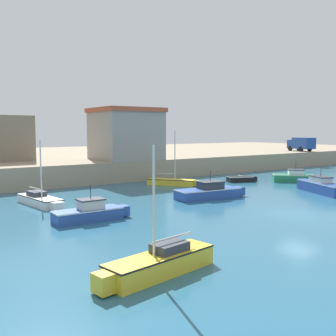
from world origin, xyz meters
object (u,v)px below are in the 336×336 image
at_px(motorboat_green_2, 295,177).
at_px(motorboat_blue_6, 321,186).
at_px(truck_on_quay, 301,144).
at_px(sailboat_white_3, 40,200).
at_px(harbor_shed_near_wharf, 126,134).
at_px(sailboat_yellow_0, 159,262).
at_px(motorboat_blue_4, 90,213).
at_px(motorboat_blue_7, 210,192).
at_px(sailboat_yellow_1, 173,182).
at_px(dinghy_black_5, 241,179).

relative_size(motorboat_green_2, motorboat_blue_6, 0.72).
bearing_deg(truck_on_quay, motorboat_blue_6, -140.17).
relative_size(sailboat_white_3, harbor_shed_near_wharf, 0.80).
distance_m(harbor_shed_near_wharf, truck_on_quay, 32.00).
bearing_deg(motorboat_blue_6, sailboat_yellow_0, -160.03).
distance_m(sailboat_white_3, motorboat_blue_6, 24.32).
height_order(motorboat_blue_4, motorboat_blue_7, motorboat_blue_7).
bearing_deg(motorboat_green_2, harbor_shed_near_wharf, 135.48).
bearing_deg(sailboat_yellow_0, motorboat_blue_6, 19.97).
relative_size(sailboat_yellow_1, motorboat_blue_7, 0.88).
xyz_separation_m(harbor_shed_near_wharf, truck_on_quay, (31.94, -0.57, -1.78)).
xyz_separation_m(motorboat_green_2, truck_on_quay, (18.32, 12.82, 2.92)).
height_order(sailboat_white_3, motorboat_blue_6, sailboat_white_3).
distance_m(dinghy_black_5, motorboat_blue_7, 11.48).
bearing_deg(sailboat_white_3, motorboat_blue_4, -81.79).
xyz_separation_m(sailboat_yellow_0, truck_on_quay, (45.83, 27.27, 2.96)).
bearing_deg(motorboat_blue_6, dinghy_black_5, 92.70).
distance_m(sailboat_yellow_0, motorboat_green_2, 31.07).
bearing_deg(motorboat_blue_4, truck_on_quay, 21.10).
height_order(motorboat_blue_4, harbor_shed_near_wharf, harbor_shed_near_wharf).
relative_size(sailboat_yellow_1, truck_on_quay, 1.24).
distance_m(dinghy_black_5, truck_on_quay, 24.98).
distance_m(sailboat_yellow_1, dinghy_black_5, 8.07).
height_order(motorboat_green_2, motorboat_blue_7, motorboat_blue_7).
bearing_deg(motorboat_blue_6, sailboat_white_3, 159.05).
bearing_deg(motorboat_blue_4, sailboat_yellow_1, 36.26).
relative_size(dinghy_black_5, harbor_shed_near_wharf, 0.48).
bearing_deg(motorboat_green_2, sailboat_yellow_0, -152.29).
distance_m(dinghy_black_5, harbor_shed_near_wharf, 14.16).
bearing_deg(motorboat_green_2, motorboat_blue_4, -170.68).
xyz_separation_m(motorboat_green_2, motorboat_blue_4, (-25.93, -4.25, -0.02)).
height_order(sailboat_yellow_1, dinghy_black_5, sailboat_yellow_1).
bearing_deg(motorboat_blue_6, truck_on_quay, 39.83).
xyz_separation_m(sailboat_yellow_1, truck_on_quay, (30.80, 7.21, 3.08)).
height_order(motorboat_blue_6, truck_on_quay, truck_on_quay).
bearing_deg(harbor_shed_near_wharf, sailboat_yellow_1, -81.66).
relative_size(sailboat_yellow_0, motorboat_blue_7, 0.87).
bearing_deg(motorboat_blue_6, harbor_shed_near_wharf, 115.87).
bearing_deg(sailboat_yellow_0, sailboat_white_3, 88.10).
relative_size(harbor_shed_near_wharf, truck_on_quay, 1.57).
bearing_deg(dinghy_black_5, sailboat_yellow_0, -141.70).
relative_size(motorboat_blue_4, dinghy_black_5, 1.44).
xyz_separation_m(sailboat_white_3, motorboat_blue_6, (22.71, -8.70, 0.18)).
distance_m(sailboat_yellow_1, motorboat_blue_4, 16.68).
distance_m(sailboat_white_3, dinghy_black_5, 22.28).
bearing_deg(motorboat_green_2, truck_on_quay, 34.98).
relative_size(sailboat_yellow_1, sailboat_white_3, 0.98).
xyz_separation_m(motorboat_blue_7, harbor_shed_near_wharf, (0.83, 15.82, 4.69)).
xyz_separation_m(motorboat_green_2, sailboat_white_3, (-26.93, 2.71, -0.12)).
distance_m(sailboat_yellow_0, motorboat_blue_7, 17.74).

